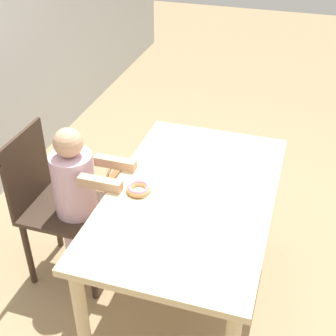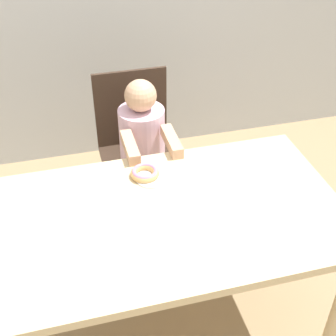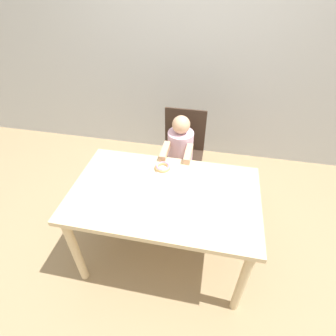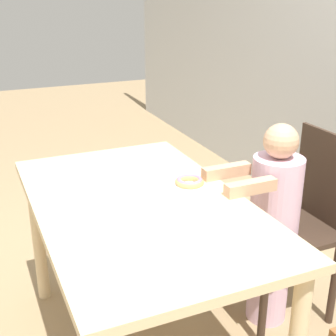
% 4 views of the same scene
% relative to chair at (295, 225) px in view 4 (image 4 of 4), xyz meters
% --- Properties ---
extents(dining_table, '(1.28, 0.77, 0.73)m').
position_rel_chair_xyz_m(dining_table, '(-0.01, -0.76, 0.16)').
color(dining_table, beige).
rests_on(dining_table, ground_plane).
extents(chair, '(0.39, 0.46, 0.89)m').
position_rel_chair_xyz_m(chair, '(0.00, 0.00, 0.00)').
color(chair, '#38281E').
rests_on(chair, ground_plane).
extents(child_figure, '(0.24, 0.42, 0.97)m').
position_rel_chair_xyz_m(child_figure, '(-0.00, -0.13, 0.02)').
color(child_figure, silver).
rests_on(child_figure, ground_plane).
extents(donut, '(0.12, 0.12, 0.03)m').
position_rel_chair_xyz_m(donut, '(-0.07, -0.51, 0.28)').
color(donut, tan).
rests_on(donut, dining_table).
extents(napkin, '(0.34, 0.34, 0.00)m').
position_rel_chair_xyz_m(napkin, '(-0.09, -0.78, 0.26)').
color(napkin, white).
rests_on(napkin, dining_table).
extents(plate, '(0.14, 0.14, 0.01)m').
position_rel_chair_xyz_m(plate, '(-0.04, -0.53, 0.27)').
color(plate, white).
rests_on(plate, dining_table).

